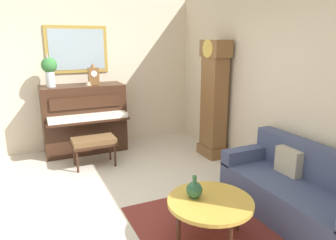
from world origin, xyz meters
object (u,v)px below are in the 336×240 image
at_px(grandfather_clock, 214,103).
at_px(mantel_clock, 93,75).
at_px(piano_bench, 94,142).
at_px(couch, 300,193).
at_px(piano, 85,118).
at_px(teacup, 88,84).
at_px(coffee_table, 210,203).
at_px(green_jug, 194,190).
at_px(flower_vase, 49,68).

xyz_separation_m(grandfather_clock, mantel_clock, (-1.18, -1.80, 0.44)).
relative_size(piano_bench, couch, 0.37).
bearing_deg(piano, grandfather_clock, 59.53).
distance_m(mantel_clock, teacup, 0.20).
relative_size(coffee_table, green_jug, 3.67).
bearing_deg(teacup, coffee_table, 10.18).
xyz_separation_m(couch, mantel_clock, (-3.34, -1.61, 1.10)).
distance_m(coffee_table, teacup, 3.34).
bearing_deg(grandfather_clock, green_jug, -37.14).
relative_size(grandfather_clock, couch, 1.07).
distance_m(piano_bench, grandfather_clock, 2.13).
bearing_deg(green_jug, coffee_table, 45.59).
bearing_deg(coffee_table, mantel_clock, -172.02).
height_order(piano, grandfather_clock, grandfather_clock).
distance_m(coffee_table, green_jug, 0.21).
xyz_separation_m(piano, flower_vase, (0.00, -0.52, 0.93)).
bearing_deg(coffee_table, couch, 84.98).
relative_size(couch, flower_vase, 3.28).
bearing_deg(couch, green_jug, -99.80).
relative_size(flower_vase, green_jug, 2.42).
height_order(couch, mantel_clock, mantel_clock).
bearing_deg(green_jug, couch, 80.20).
xyz_separation_m(couch, teacup, (-3.28, -1.73, 0.95)).
xyz_separation_m(piano_bench, grandfather_clock, (0.39, 2.02, 0.56)).
relative_size(piano, flower_vase, 2.48).
relative_size(coffee_table, teacup, 7.59).
bearing_deg(grandfather_clock, coffee_table, -33.21).
height_order(grandfather_clock, teacup, grandfather_clock).
distance_m(grandfather_clock, couch, 2.27).
height_order(piano_bench, couch, couch).
height_order(grandfather_clock, mantel_clock, grandfather_clock).
bearing_deg(grandfather_clock, mantel_clock, -123.21).
distance_m(couch, flower_vase, 4.26).
relative_size(grandfather_clock, coffee_table, 2.31).
bearing_deg(couch, coffee_table, -95.02).
relative_size(piano, grandfather_clock, 0.71).
xyz_separation_m(coffee_table, flower_vase, (-3.24, -1.19, 1.14)).
bearing_deg(piano_bench, mantel_clock, 164.59).
height_order(piano, green_jug, piano).
height_order(piano, coffee_table, piano).
bearing_deg(piano_bench, green_jug, 13.25).
bearing_deg(grandfather_clock, couch, -5.09).
bearing_deg(teacup, couch, 27.78).
relative_size(piano, coffee_table, 1.64).
xyz_separation_m(piano_bench, mantel_clock, (-0.79, 0.22, 1.00)).
bearing_deg(green_jug, teacup, -171.65).
bearing_deg(couch, flower_vase, -144.99).
relative_size(couch, teacup, 16.38).
height_order(flower_vase, teacup, flower_vase).
xyz_separation_m(flower_vase, teacup, (0.07, 0.62, -0.29)).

